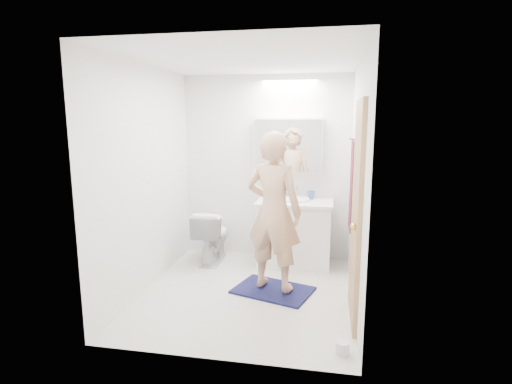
% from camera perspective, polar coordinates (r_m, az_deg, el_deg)
% --- Properties ---
extents(floor, '(2.50, 2.50, 0.00)m').
position_cam_1_polar(floor, '(4.41, -1.26, -14.12)').
color(floor, silver).
rests_on(floor, ground).
extents(ceiling, '(2.50, 2.50, 0.00)m').
position_cam_1_polar(ceiling, '(4.06, -1.40, 18.48)').
color(ceiling, white).
rests_on(ceiling, floor).
extents(wall_back, '(2.50, 0.00, 2.50)m').
position_cam_1_polar(wall_back, '(5.28, 1.43, 3.52)').
color(wall_back, white).
rests_on(wall_back, floor).
extents(wall_front, '(2.50, 0.00, 2.50)m').
position_cam_1_polar(wall_front, '(2.87, -6.40, -2.27)').
color(wall_front, white).
rests_on(wall_front, floor).
extents(wall_left, '(0.00, 2.50, 2.50)m').
position_cam_1_polar(wall_left, '(4.42, -15.45, 1.83)').
color(wall_left, white).
rests_on(wall_left, floor).
extents(wall_right, '(0.00, 2.50, 2.50)m').
position_cam_1_polar(wall_right, '(3.99, 14.33, 1.00)').
color(wall_right, white).
rests_on(wall_right, floor).
extents(vanity_cabinet, '(0.90, 0.55, 0.78)m').
position_cam_1_polar(vanity_cabinet, '(5.12, 5.51, -6.01)').
color(vanity_cabinet, white).
rests_on(vanity_cabinet, floor).
extents(countertop, '(0.95, 0.58, 0.04)m').
position_cam_1_polar(countertop, '(5.02, 5.59, -1.51)').
color(countertop, white).
rests_on(countertop, vanity_cabinet).
extents(sink_basin, '(0.36, 0.36, 0.03)m').
position_cam_1_polar(sink_basin, '(5.04, 5.63, -1.05)').
color(sink_basin, white).
rests_on(sink_basin, countertop).
extents(faucet, '(0.02, 0.02, 0.16)m').
position_cam_1_polar(faucet, '(5.21, 5.82, 0.05)').
color(faucet, silver).
rests_on(faucet, countertop).
extents(medicine_cabinet, '(0.88, 0.14, 0.70)m').
position_cam_1_polar(medicine_cabinet, '(5.14, 4.64, 6.67)').
color(medicine_cabinet, white).
rests_on(medicine_cabinet, wall_back).
extents(mirror_panel, '(0.84, 0.01, 0.66)m').
position_cam_1_polar(mirror_panel, '(5.07, 4.55, 6.61)').
color(mirror_panel, silver).
rests_on(mirror_panel, medicine_cabinet).
extents(toilet, '(0.39, 0.68, 0.69)m').
position_cam_1_polar(toilet, '(5.21, -6.32, -6.24)').
color(toilet, white).
rests_on(toilet, floor).
extents(bath_rug, '(0.93, 0.76, 0.02)m').
position_cam_1_polar(bath_rug, '(4.42, 2.45, -13.89)').
color(bath_rug, '#161440').
rests_on(bath_rug, floor).
extents(person, '(0.70, 0.56, 1.67)m').
position_cam_1_polar(person, '(4.14, 2.54, -2.84)').
color(person, tan).
rests_on(person, bath_rug).
extents(door, '(0.04, 0.80, 2.00)m').
position_cam_1_polar(door, '(3.68, 14.24, -2.92)').
color(door, tan).
rests_on(door, wall_right).
extents(door_knob, '(0.06, 0.06, 0.06)m').
position_cam_1_polar(door_knob, '(3.40, 13.85, -4.86)').
color(door_knob, gold).
rests_on(door_knob, door).
extents(towel, '(0.02, 0.42, 1.00)m').
position_cam_1_polar(towel, '(4.55, 13.55, 0.87)').
color(towel, '#101732').
rests_on(towel, wall_right).
extents(towel_hook, '(0.07, 0.02, 0.02)m').
position_cam_1_polar(towel_hook, '(4.49, 13.66, 7.43)').
color(towel_hook, silver).
rests_on(towel_hook, wall_right).
extents(soap_bottle_a, '(0.12, 0.12, 0.24)m').
position_cam_1_polar(soap_bottle_a, '(5.17, 2.51, 0.45)').
color(soap_bottle_a, beige).
rests_on(soap_bottle_a, countertop).
extents(soap_bottle_b, '(0.10, 0.10, 0.17)m').
position_cam_1_polar(soap_bottle_b, '(5.19, 3.87, 0.10)').
color(soap_bottle_b, '#5FA7CC').
rests_on(soap_bottle_b, countertop).
extents(toothbrush_cup, '(0.14, 0.14, 0.10)m').
position_cam_1_polar(toothbrush_cup, '(5.15, 7.86, -0.45)').
color(toothbrush_cup, '#3962AD').
rests_on(toothbrush_cup, countertop).
extents(toilet_paper_roll, '(0.11, 0.11, 0.10)m').
position_cam_1_polar(toilet_paper_roll, '(3.44, 12.29, -20.98)').
color(toilet_paper_roll, silver).
rests_on(toilet_paper_roll, floor).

